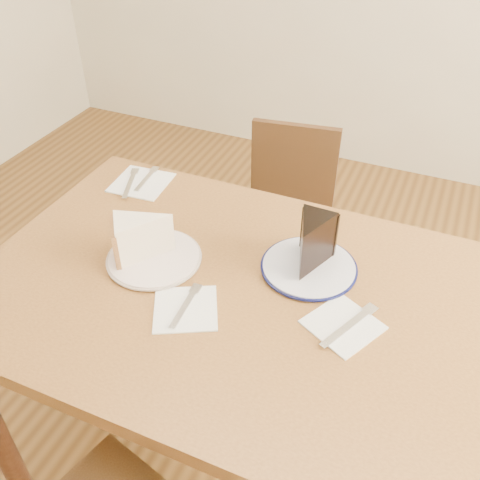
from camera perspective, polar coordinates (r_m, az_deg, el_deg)
name	(u,v)px	position (r m, az deg, el deg)	size (l,w,h in m)	color
ground	(236,462)	(1.82, -0.41, -22.59)	(4.00, 4.00, 0.00)	#4A2F13
table	(235,318)	(1.29, -0.53, -8.36)	(1.20, 0.80, 0.75)	brown
chair_far	(285,221)	(1.98, 4.84, 2.03)	(0.42, 0.42, 0.75)	black
plate_cream	(154,258)	(1.30, -9.13, -1.93)	(0.22, 0.22, 0.01)	silver
plate_navy	(309,267)	(1.27, 7.35, -2.91)	(0.22, 0.22, 0.01)	silver
carrot_cake	(146,238)	(1.28, -9.99, 0.25)	(0.09, 0.13, 0.09)	#F7E8CC
chocolate_cake	(310,247)	(1.23, 7.47, -0.70)	(0.08, 0.12, 0.11)	black
napkin_cream	(186,309)	(1.17, -5.83, -7.33)	(0.14, 0.14, 0.00)	white
napkin_navy	(343,325)	(1.16, 10.92, -8.87)	(0.13, 0.13, 0.00)	white
napkin_spare	(141,183)	(1.59, -10.48, 6.04)	(0.15, 0.15, 0.00)	white
fork_cream	(185,306)	(1.17, -5.87, -7.03)	(0.01, 0.14, 0.00)	white
knife_navy	(349,326)	(1.15, 11.51, -8.96)	(0.02, 0.17, 0.00)	silver
fork_spare	(146,179)	(1.60, -9.97, 6.43)	(0.01, 0.14, 0.00)	silver
knife_spare	(130,183)	(1.59, -11.65, 5.93)	(0.01, 0.16, 0.00)	silver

